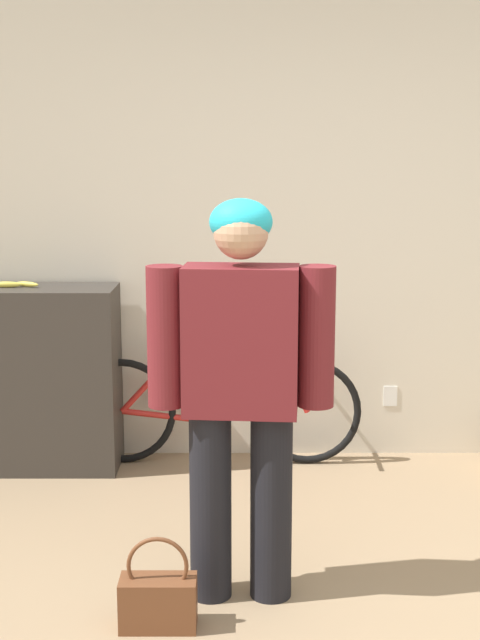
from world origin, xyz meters
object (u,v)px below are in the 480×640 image
banana (5,284)px  handbag (157,599)px  bicycle (213,407)px  person (240,378)px

banana → handbag: (0.97, -1.73, -0.93)m
bicycle → handbag: (-0.16, -1.78, -0.22)m
person → bicycle: 1.65m
person → banana: person is taller
bicycle → banana: banana is taller
bicycle → handbag: 1.81m
bicycle → person: bearing=-83.7°
person → bicycle: bearing=100.2°
bicycle → handbag: bearing=-94.4°
person → handbag: 0.89m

